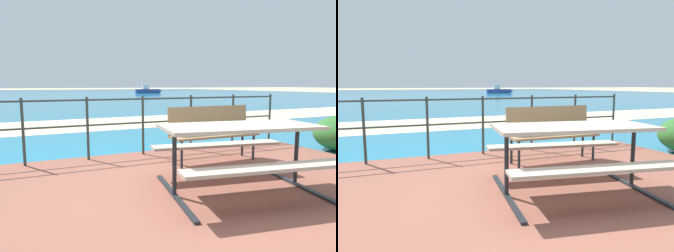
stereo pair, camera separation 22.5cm
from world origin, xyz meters
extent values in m
plane|color=tan|center=(0.00, 0.00, 0.00)|extent=(240.00, 240.00, 0.00)
cube|color=brown|center=(0.00, 0.00, 0.03)|extent=(6.40, 5.20, 0.06)
cube|color=teal|center=(0.00, 40.00, 0.01)|extent=(90.00, 90.00, 0.01)
cube|color=beige|center=(0.00, 7.57, 0.01)|extent=(54.07, 4.91, 0.01)
cube|color=tan|center=(0.38, 0.08, 0.83)|extent=(1.94, 1.08, 0.04)
cube|color=tan|center=(0.28, -0.53, 0.50)|extent=(1.85, 0.55, 0.04)
cube|color=tan|center=(0.48, 0.69, 0.50)|extent=(1.85, 0.55, 0.04)
cylinder|color=#1E2328|center=(-0.41, 0.21, 0.45)|extent=(0.06, 0.06, 0.77)
cube|color=#1E2328|center=(-0.41, 0.21, 0.07)|extent=(0.30, 1.49, 0.03)
cylinder|color=#1E2328|center=(1.17, -0.05, 0.45)|extent=(0.06, 0.06, 0.77)
cube|color=#1E2328|center=(1.17, -0.05, 0.07)|extent=(0.30, 1.49, 0.03)
cube|color=#8C704C|center=(0.89, 1.38, 0.50)|extent=(1.52, 0.41, 0.04)
cube|color=#8C704C|center=(0.89, 1.56, 0.74)|extent=(1.52, 0.08, 0.45)
cylinder|color=#1E2328|center=(0.21, 1.24, 0.28)|extent=(0.04, 0.04, 0.44)
cylinder|color=#1E2328|center=(0.21, 1.54, 0.28)|extent=(0.04, 0.04, 0.44)
cylinder|color=#1E2328|center=(1.56, 1.23, 0.28)|extent=(0.04, 0.04, 0.44)
cylinder|color=#1E2328|center=(1.57, 1.53, 0.28)|extent=(0.04, 0.04, 0.44)
cylinder|color=#2D3833|center=(-1.97, 2.38, 0.59)|extent=(0.04, 0.04, 1.06)
cylinder|color=#2D3833|center=(-0.98, 2.38, 0.59)|extent=(0.04, 0.04, 1.06)
cylinder|color=#2D3833|center=(0.00, 2.38, 0.59)|extent=(0.04, 0.04, 1.06)
cylinder|color=#2D3833|center=(0.98, 2.38, 0.59)|extent=(0.04, 0.04, 1.06)
cylinder|color=#2D3833|center=(1.97, 2.38, 0.59)|extent=(0.04, 0.04, 1.06)
cylinder|color=#2D3833|center=(2.95, 2.38, 0.59)|extent=(0.04, 0.04, 1.06)
cylinder|color=#2D3833|center=(0.00, 2.38, 1.07)|extent=(5.90, 0.03, 0.03)
cylinder|color=#2D3833|center=(0.00, 2.38, 0.64)|extent=(5.90, 0.03, 0.03)
cube|color=#2D478C|center=(15.39, 43.17, 0.32)|extent=(3.99, 2.27, 0.62)
cube|color=silver|center=(15.11, 43.23, 0.94)|extent=(1.18, 1.33, 0.62)
cone|color=#2D478C|center=(17.46, 42.71, 0.32)|extent=(0.61, 0.65, 0.55)
camera|label=1|loc=(-1.86, -2.84, 1.32)|focal=32.97mm
camera|label=2|loc=(-1.66, -2.93, 1.32)|focal=32.97mm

